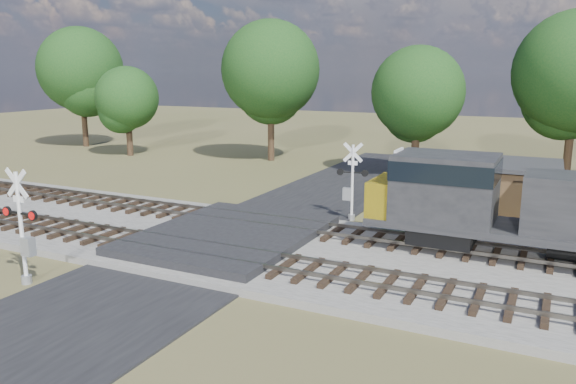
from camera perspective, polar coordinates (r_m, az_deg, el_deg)
The scene contains 10 objects.
ground at distance 24.95m, azimuth -6.58°, elevation -5.57°, with size 160.00×160.00×0.00m, color brown.
ballast_bed at distance 21.94m, azimuth 17.00°, elevation -8.16°, with size 140.00×10.00×0.30m, color gray.
road at distance 24.94m, azimuth -6.58°, elevation -5.48°, with size 7.00×60.00×0.08m, color black.
crossing_panel at distance 25.26m, azimuth -5.98°, elevation -4.58°, with size 7.00×9.00×0.62m, color #262628.
track_near at distance 21.67m, azimuth -2.47°, elevation -7.13°, with size 140.00×2.60×0.33m.
track_far at distance 25.96m, azimuth 2.83°, elevation -3.84°, with size 140.00×2.60×0.33m.
crossing_signal_near at distance 22.20m, azimuth -25.25°, elevation -4.17°, with size 1.72×0.37×4.27m.
crossing_signal_far at distance 28.96m, azimuth 6.37°, elevation 0.39°, with size 1.63×0.39×4.06m.
equipment_shed at distance 30.06m, azimuth 21.53°, elevation -0.12°, with size 4.76×4.76×3.18m.
treeline at distance 42.08m, azimuth 13.21°, elevation 11.19°, with size 80.74×11.29×11.88m.
Camera 1 is at (12.96, -19.93, 7.59)m, focal length 35.00 mm.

